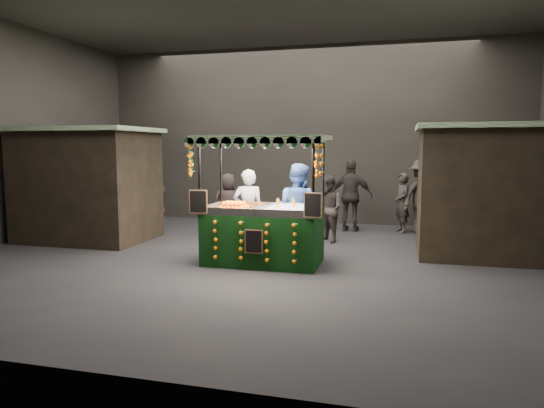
# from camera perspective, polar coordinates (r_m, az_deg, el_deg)

# --- Properties ---
(ground) EXTENTS (12.00, 12.00, 0.00)m
(ground) POSITION_cam_1_polar(r_m,az_deg,el_deg) (9.54, -1.67, -6.46)
(ground) COLOR black
(ground) RESTS_ON ground
(market_hall) EXTENTS (12.10, 10.10, 5.05)m
(market_hall) POSITION_cam_1_polar(r_m,az_deg,el_deg) (9.37, -1.74, 14.12)
(market_hall) COLOR black
(market_hall) RESTS_ON ground
(neighbour_stall_left) EXTENTS (3.00, 2.20, 2.60)m
(neighbour_stall_left) POSITION_cam_1_polar(r_m,az_deg,el_deg) (12.18, -20.58, 2.19)
(neighbour_stall_left) COLOR black
(neighbour_stall_left) RESTS_ON ground
(neighbour_stall_right) EXTENTS (3.00, 2.20, 2.60)m
(neighbour_stall_right) POSITION_cam_1_polar(r_m,az_deg,el_deg) (10.60, 24.30, 1.44)
(neighbour_stall_right) COLOR black
(neighbour_stall_right) RESTS_ON ground
(juice_stall) EXTENTS (2.44, 1.44, 2.37)m
(juice_stall) POSITION_cam_1_polar(r_m,az_deg,el_deg) (9.06, -1.01, -2.43)
(juice_stall) COLOR black
(juice_stall) RESTS_ON ground
(vendor_grey) EXTENTS (0.71, 0.56, 1.71)m
(vendor_grey) POSITION_cam_1_polar(r_m,az_deg,el_deg) (10.04, -2.78, -0.84)
(vendor_grey) COLOR gray
(vendor_grey) RESTS_ON ground
(vendor_blue) EXTENTS (1.07, 0.95, 1.84)m
(vendor_blue) POSITION_cam_1_polar(r_m,az_deg,el_deg) (9.76, 2.99, -0.67)
(vendor_blue) COLOR navy
(vendor_blue) RESTS_ON ground
(shopper_0) EXTENTS (0.61, 0.42, 1.62)m
(shopper_0) POSITION_cam_1_polar(r_m,az_deg,el_deg) (13.13, -13.37, 0.54)
(shopper_0) COLOR #2E2A25
(shopper_0) RESTS_ON ground
(shopper_1) EXTENTS (0.93, 0.94, 1.53)m
(shopper_1) POSITION_cam_1_polar(r_m,az_deg,el_deg) (11.22, 6.51, -0.56)
(shopper_1) COLOR #2D2624
(shopper_1) RESTS_ON ground
(shopper_2) EXTENTS (1.12, 0.55, 1.85)m
(shopper_2) POSITION_cam_1_polar(r_m,az_deg,el_deg) (12.76, 9.18, 0.97)
(shopper_2) COLOR #2A2522
(shopper_2) RESTS_ON ground
(shopper_3) EXTENTS (1.36, 1.31, 1.86)m
(shopper_3) POSITION_cam_1_polar(r_m,az_deg,el_deg) (12.96, 17.02, 0.89)
(shopper_3) COLOR #2E2A25
(shopper_3) RESTS_ON ground
(shopper_4) EXTENTS (0.87, 0.73, 1.53)m
(shopper_4) POSITION_cam_1_polar(r_m,az_deg,el_deg) (12.06, -5.13, -0.05)
(shopper_4) COLOR black
(shopper_4) RESTS_ON ground
(shopper_5) EXTENTS (0.98, 1.87, 1.92)m
(shopper_5) POSITION_cam_1_polar(r_m,az_deg,el_deg) (11.53, 23.98, 0.08)
(shopper_5) COLOR black
(shopper_5) RESTS_ON ground
(shopper_6) EXTENTS (0.55, 0.65, 1.52)m
(shopper_6) POSITION_cam_1_polar(r_m,az_deg,el_deg) (12.87, 14.83, 0.14)
(shopper_6) COLOR #2D2725
(shopper_6) RESTS_ON ground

